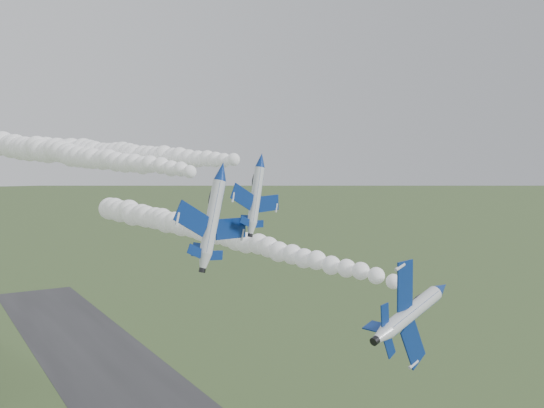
# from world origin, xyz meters

# --- Properties ---
(jet_lead) EXTENTS (5.20, 14.02, 11.29)m
(jet_lead) POSITION_xyz_m (14.83, -9.01, 30.56)
(jet_lead) COLOR silver
(smoke_trail_jet_lead) EXTENTS (22.45, 74.87, 4.53)m
(smoke_trail_jet_lead) POSITION_xyz_m (6.81, 32.26, 32.70)
(smoke_trail_jet_lead) COLOR white
(jet_pair_left) EXTENTS (11.89, 14.32, 4.44)m
(jet_pair_left) POSITION_xyz_m (-0.15, 14.77, 43.20)
(jet_pair_left) COLOR silver
(smoke_trail_jet_pair_left) EXTENTS (22.10, 62.86, 4.87)m
(smoke_trail_jet_pair_left) POSITION_xyz_m (-10.43, 49.25, 45.44)
(smoke_trail_jet_pair_left) COLOR white
(jet_pair_right) EXTENTS (9.41, 11.13, 3.29)m
(jet_pair_right) POSITION_xyz_m (5.72, 14.77, 44.62)
(jet_pair_right) COLOR silver
(smoke_trail_jet_pair_right) EXTENTS (22.45, 53.94, 4.58)m
(smoke_trail_jet_pair_right) POSITION_xyz_m (-3.87, 43.74, 45.65)
(smoke_trail_jet_pair_right) COLOR white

